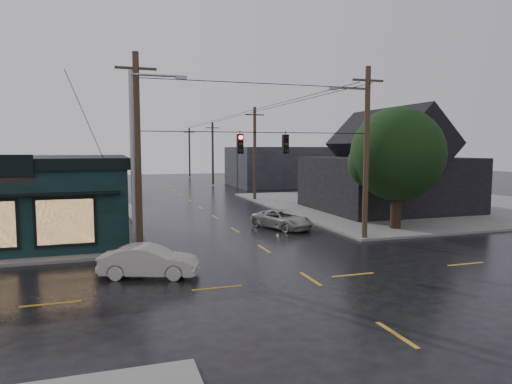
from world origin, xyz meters
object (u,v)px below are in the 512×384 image
object	(u,v)px
corner_tree	(397,154)
utility_pole_ne	(364,240)
utility_pole_nw	(140,255)
sedan_cream	(149,261)
suv_silver	(282,219)

from	to	relation	value
corner_tree	utility_pole_ne	size ratio (longest dim) A/B	0.79
utility_pole_nw	sedan_cream	world-z (taller)	utility_pole_nw
utility_pole_nw	utility_pole_ne	xyz separation A→B (m)	(13.00, 0.00, 0.00)
corner_tree	utility_pole_nw	bearing A→B (deg)	-172.56
sedan_cream	suv_silver	size ratio (longest dim) A/B	0.90
utility_pole_nw	suv_silver	size ratio (longest dim) A/B	2.22
corner_tree	suv_silver	bearing A→B (deg)	157.54
corner_tree	sedan_cream	distance (m)	18.23
corner_tree	suv_silver	distance (m)	8.73
utility_pole_ne	sedan_cream	distance (m)	13.54
corner_tree	utility_pole_nw	world-z (taller)	corner_tree
corner_tree	utility_pole_nw	size ratio (longest dim) A/B	0.79
suv_silver	sedan_cream	bearing A→B (deg)	-159.52
corner_tree	utility_pole_ne	xyz separation A→B (m)	(-3.66, -2.18, -5.03)
suv_silver	utility_pole_ne	bearing A→B (deg)	-79.98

